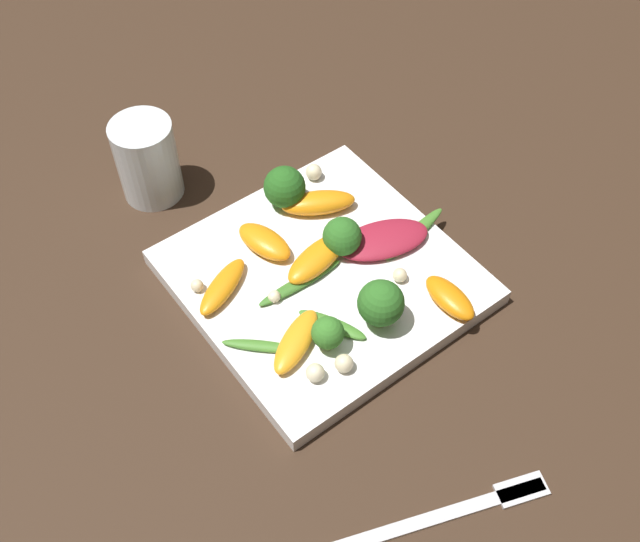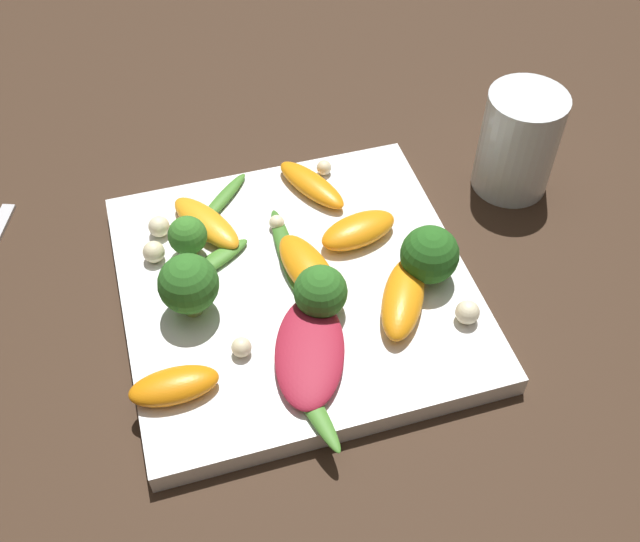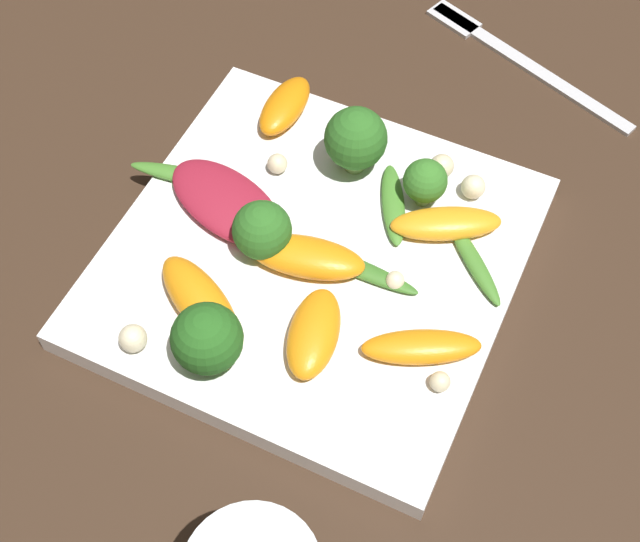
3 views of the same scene
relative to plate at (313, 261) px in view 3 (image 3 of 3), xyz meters
The scene contains 24 objects.
ground_plane 0.01m from the plate, ahead, with size 2.40×2.40×0.00m, color #382619.
plate is the anchor object (origin of this frame).
fork 0.26m from the plate, 11.70° to the right, with size 0.08×0.19×0.01m.
radicchio_leaf_0 0.07m from the plate, 82.93° to the left, with size 0.08×0.11×0.01m.
orange_segment_0 0.10m from the plate, 112.87° to the right, with size 0.05×0.08×0.01m.
orange_segment_1 0.02m from the plate, 169.42° to the left, with size 0.05×0.08×0.02m.
orange_segment_2 0.07m from the plate, 154.28° to the right, with size 0.07×0.04×0.02m.
orange_segment_3 0.09m from the plate, 52.85° to the right, with size 0.06×0.08×0.02m.
orange_segment_4 0.13m from the plate, 34.94° to the left, with size 0.06×0.03×0.02m.
orange_segment_5 0.08m from the plate, 146.25° to the left, with size 0.06×0.08×0.02m.
broccoli_floret_0 0.09m from the plate, 34.38° to the right, with size 0.03×0.03×0.04m.
broccoli_floret_1 0.10m from the plate, 166.28° to the left, with size 0.04×0.04×0.05m.
broccoli_floret_2 0.04m from the plate, 108.01° to the left, with size 0.04×0.04×0.04m.
broccoli_floret_3 0.09m from the plate, ahead, with size 0.04×0.04×0.05m.
arugula_sprig_0 0.11m from the plate, 69.43° to the right, with size 0.06×0.06×0.01m.
arugula_sprig_1 0.10m from the plate, 79.03° to the left, with size 0.03×0.09×0.01m.
arugula_sprig_2 0.03m from the plate, 93.11° to the right, with size 0.02×0.09×0.01m.
arugula_sprig_3 0.07m from the plate, 29.89° to the right, with size 0.07×0.04×0.01m.
macadamia_nut_0 0.11m from the plate, 27.64° to the right, with size 0.02×0.02×0.02m.
macadamia_nut_1 0.06m from the plate, 86.53° to the right, with size 0.01×0.01×0.01m.
macadamia_nut_2 0.13m from the plate, 147.14° to the left, with size 0.02×0.02×0.02m.
macadamia_nut_3 0.08m from the plate, 44.91° to the left, with size 0.01×0.01×0.01m.
macadamia_nut_4 0.12m from the plate, 40.49° to the right, with size 0.02×0.02×0.02m.
macadamia_nut_5 0.12m from the plate, 116.56° to the right, with size 0.01×0.01×0.01m.
Camera 3 is at (-0.29, -0.14, 0.50)m, focal length 50.00 mm.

